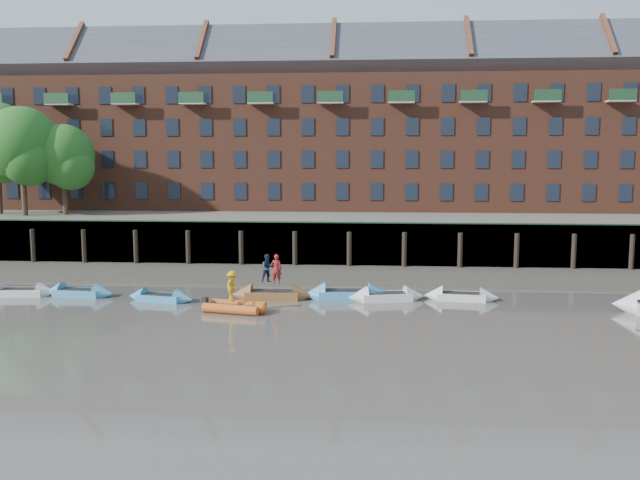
# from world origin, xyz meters

# --- Properties ---
(ground) EXTENTS (220.00, 220.00, 0.00)m
(ground) POSITION_xyz_m (0.00, 0.00, 0.00)
(ground) COLOR #57534C
(ground) RESTS_ON ground
(foreshore) EXTENTS (110.00, 8.00, 0.50)m
(foreshore) POSITION_xyz_m (0.00, 18.00, 0.00)
(foreshore) COLOR #3D382F
(foreshore) RESTS_ON ground
(mud_band) EXTENTS (110.00, 1.60, 0.10)m
(mud_band) POSITION_xyz_m (0.00, 14.60, 0.00)
(mud_band) COLOR #4C4336
(mud_band) RESTS_ON ground
(river_wall) EXTENTS (110.00, 1.23, 3.30)m
(river_wall) POSITION_xyz_m (-0.00, 22.38, 1.59)
(river_wall) COLOR #2D2A26
(river_wall) RESTS_ON ground
(bank_terrace) EXTENTS (110.00, 28.00, 3.20)m
(bank_terrace) POSITION_xyz_m (0.00, 36.00, 1.60)
(bank_terrace) COLOR #5E594D
(bank_terrace) RESTS_ON ground
(apartment_terrace) EXTENTS (80.60, 15.56, 20.98)m
(apartment_terrace) POSITION_xyz_m (-0.00, 36.99, 12.82)
(apartment_terrace) COLOR brown
(apartment_terrace) RESTS_ON bank_terrace
(tree_cluster) EXTENTS (11.76, 7.74, 9.40)m
(tree_cluster) POSITION_xyz_m (-25.62, 27.35, 9.00)
(tree_cluster) COLOR #3A281C
(tree_cluster) RESTS_ON bank_terrace
(rowboat_0) EXTENTS (4.26, 1.65, 1.21)m
(rowboat_0) POSITION_xyz_m (-16.72, 10.01, 0.21)
(rowboat_0) COLOR silver
(rowboat_0) RESTS_ON ground
(rowboat_1) EXTENTS (4.32, 1.60, 1.23)m
(rowboat_1) POSITION_xyz_m (-13.26, 10.12, 0.22)
(rowboat_1) COLOR #4294C2
(rowboat_1) RESTS_ON ground
(rowboat_2) EXTENTS (4.09, 1.86, 1.15)m
(rowboat_2) POSITION_xyz_m (-8.13, 9.19, 0.20)
(rowboat_2) COLOR #4294C2
(rowboat_2) RESTS_ON ground
(rowboat_3) EXTENTS (4.72, 1.53, 1.36)m
(rowboat_3) POSITION_xyz_m (-1.97, 10.26, 0.24)
(rowboat_3) COLOR brown
(rowboat_3) RESTS_ON ground
(rowboat_4) EXTENTS (5.11, 1.89, 1.45)m
(rowboat_4) POSITION_xyz_m (2.27, 10.65, 0.26)
(rowboat_4) COLOR #4294C2
(rowboat_4) RESTS_ON ground
(rowboat_5) EXTENTS (4.53, 2.11, 1.27)m
(rowboat_5) POSITION_xyz_m (4.49, 10.37, 0.22)
(rowboat_5) COLOR silver
(rowboat_5) RESTS_ON ground
(rowboat_6) EXTENTS (4.28, 1.72, 1.21)m
(rowboat_6) POSITION_xyz_m (8.72, 10.81, 0.21)
(rowboat_6) COLOR silver
(rowboat_6) RESTS_ON ground
(rib_tender) EXTENTS (3.43, 2.20, 0.58)m
(rib_tender) POSITION_xyz_m (-3.33, 6.95, 0.25)
(rib_tender) COLOR #CA571D
(rib_tender) RESTS_ON ground
(person_rower_a) EXTENTS (0.62, 0.41, 1.68)m
(person_rower_a) POSITION_xyz_m (-1.71, 10.21, 1.75)
(person_rower_a) COLOR maroon
(person_rower_a) RESTS_ON rowboat_3
(person_rower_b) EXTENTS (0.99, 0.92, 1.63)m
(person_rower_b) POSITION_xyz_m (-2.25, 10.55, 1.73)
(person_rower_b) COLOR #19233F
(person_rower_b) RESTS_ON rowboat_3
(person_rib_crew) EXTENTS (0.78, 1.14, 1.63)m
(person_rib_crew) POSITION_xyz_m (-3.57, 7.00, 1.35)
(person_rib_crew) COLOR orange
(person_rib_crew) RESTS_ON rib_tender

